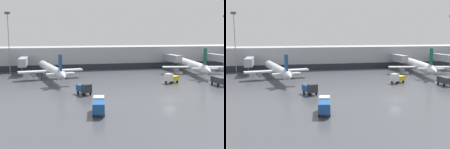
# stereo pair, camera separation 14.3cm
# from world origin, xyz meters

# --- Properties ---
(ground_plane) EXTENTS (320.00, 320.00, 0.00)m
(ground_plane) POSITION_xyz_m (0.00, 0.00, 0.00)
(ground_plane) COLOR #424449
(terminal_building) EXTENTS (160.00, 29.43, 9.00)m
(terminal_building) POSITION_xyz_m (0.11, 61.81, 4.50)
(terminal_building) COLOR #9EA0A5
(terminal_building) RESTS_ON ground_plane
(parked_jet_0) EXTENTS (20.51, 37.18, 8.81)m
(parked_jet_0) POSITION_xyz_m (-25.18, 34.52, 3.11)
(parked_jet_0) COLOR silver
(parked_jet_0) RESTS_ON ground_plane
(parked_jet_2) EXTENTS (22.00, 35.72, 9.84)m
(parked_jet_2) POSITION_xyz_m (24.99, 35.60, 3.02)
(parked_jet_2) COLOR white
(parked_jet_2) RESTS_ON ground_plane
(service_truck_0) EXTENTS (3.11, 6.25, 2.79)m
(service_truck_0) POSITION_xyz_m (-17.24, -7.57, 1.62)
(service_truck_0) COLOR #19478C
(service_truck_0) RESTS_ON ground_plane
(service_truck_1) EXTENTS (4.96, 3.76, 2.85)m
(service_truck_1) POSITION_xyz_m (9.10, 19.20, 1.52)
(service_truck_1) COLOR gold
(service_truck_1) RESTS_ON ground_plane
(service_truck_2) EXTENTS (2.33, 5.12, 2.44)m
(service_truck_2) POSITION_xyz_m (20.37, 12.70, 1.53)
(service_truck_2) COLOR #2D333D
(service_truck_2) RESTS_ON ground_plane
(service_truck_3) EXTENTS (3.53, 4.71, 2.63)m
(service_truck_3) POSITION_xyz_m (-17.78, 9.30, 1.50)
(service_truck_3) COLOR #19478C
(service_truck_3) RESTS_ON ground_plane
(apron_light_mast_4) EXTENTS (1.80, 1.80, 22.08)m
(apron_light_mast_4) POSITION_xyz_m (-39.75, 51.78, 16.99)
(apron_light_mast_4) COLOR gray
(apron_light_mast_4) RESTS_ON ground_plane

